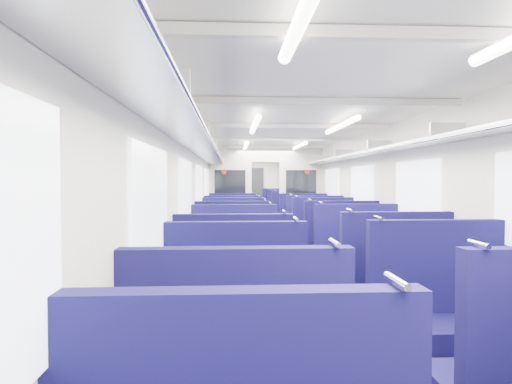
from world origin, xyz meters
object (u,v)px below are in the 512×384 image
object	(u,v)px
seat_14	(232,246)
seat_20	(232,222)
seat_10	(233,272)
seat_8	(233,298)
seat_23	(287,218)
seat_11	(360,270)
seat_22	(232,219)
seat_27	(279,213)
seat_18	(232,230)
bulkhead	(266,193)
seat_12	(233,256)
seat_24	(232,216)
end_door	(254,194)
seat_15	(325,245)
seat_17	(314,237)
seat_7	(445,330)
seat_6	(234,336)
seat_13	(339,255)
seat_19	(305,231)
seat_16	(232,237)
seat_25	(283,215)
seat_21	(292,222)
seat_26	(232,213)

from	to	relation	value
seat_14	seat_20	xyz separation A→B (m)	(0.00, 4.48, 0.00)
seat_10	seat_14	world-z (taller)	same
seat_14	seat_8	bearing A→B (deg)	-90.00
seat_10	seat_23	bearing A→B (deg)	77.91
seat_11	seat_22	world-z (taller)	same
seat_20	seat_27	distance (m)	3.72
seat_10	seat_22	xyz separation A→B (m)	(0.00, 7.77, 0.00)
seat_10	seat_18	xyz separation A→B (m)	(0.00, 4.67, 0.00)
seat_8	seat_11	world-z (taller)	same
bulkhead	seat_12	size ratio (longest dim) A/B	2.19
seat_12	seat_24	bearing A→B (deg)	90.00
end_door	seat_15	world-z (taller)	end_door
seat_22	seat_14	bearing A→B (deg)	-90.00
seat_11	seat_17	distance (m)	3.36
end_door	seat_7	world-z (taller)	end_door
bulkhead	seat_23	world-z (taller)	bulkhead
seat_6	seat_18	xyz separation A→B (m)	(0.00, 7.06, 0.00)
seat_15	seat_24	xyz separation A→B (m)	(-1.66, 6.70, 0.00)
seat_8	seat_23	world-z (taller)	same
seat_20	seat_18	bearing A→B (deg)	-90.00
seat_18	seat_27	xyz separation A→B (m)	(1.66, 5.37, 0.00)
seat_18	seat_22	size ratio (longest dim) A/B	1.00
seat_27	seat_13	bearing A→B (deg)	-90.00
seat_13	seat_20	bearing A→B (deg)	106.78
seat_23	seat_19	bearing A→B (deg)	-90.00
seat_15	seat_18	size ratio (longest dim) A/B	1.00
seat_16	seat_19	distance (m)	1.92
seat_8	seat_13	size ratio (longest dim) A/B	1.00
seat_7	seat_25	world-z (taller)	same
seat_10	seat_17	distance (m)	3.78
seat_25	seat_19	bearing A→B (deg)	-90.00
seat_11	seat_22	bearing A→B (deg)	102.12
seat_16	seat_8	bearing A→B (deg)	-90.00
seat_19	seat_11	bearing A→B (deg)	-90.00
seat_7	seat_17	xyz separation A→B (m)	(0.00, 5.72, 0.00)
seat_16	seat_27	xyz separation A→B (m)	(1.66, 6.56, 0.00)
seat_25	seat_20	bearing A→B (deg)	-127.29
end_door	seat_24	distance (m)	2.70
seat_19	seat_21	bearing A→B (deg)	90.00
seat_13	seat_14	size ratio (longest dim) A/B	1.00
seat_6	seat_16	distance (m)	5.87
seat_24	seat_26	xyz separation A→B (m)	(0.00, 1.05, 0.00)
seat_10	seat_22	bearing A→B (deg)	90.00
seat_12	seat_16	world-z (taller)	same
seat_27	seat_10	bearing A→B (deg)	-99.38
seat_12	seat_20	size ratio (longest dim) A/B	1.00
end_door	seat_19	bearing A→B (deg)	-83.21
seat_6	seat_19	size ratio (longest dim) A/B	1.00
end_door	seat_11	distance (m)	11.44
seat_7	seat_21	size ratio (longest dim) A/B	1.00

